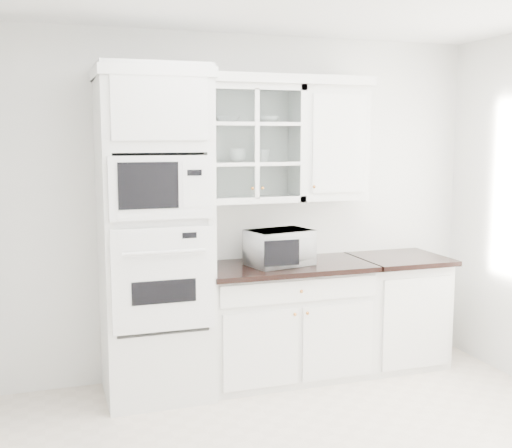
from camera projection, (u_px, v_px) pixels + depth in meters
name	position (u px, v px, depth m)	size (l,w,h in m)	color
room_shell	(304.00, 158.00, 3.85)	(4.00, 3.50, 2.70)	white
oven_column	(155.00, 235.00, 4.63)	(0.76, 0.68, 2.40)	white
base_cabinet_run	(286.00, 320.00, 5.08)	(1.32, 0.67, 0.92)	white
extra_base_cabinet	(397.00, 309.00, 5.39)	(0.72, 0.67, 0.92)	white
upper_cabinet_glass	(250.00, 144.00, 4.94)	(0.80, 0.33, 0.90)	white
upper_cabinet_solid	(330.00, 143.00, 5.15)	(0.55, 0.33, 0.90)	white
crown_molding	(238.00, 79.00, 4.82)	(2.14, 0.38, 0.07)	white
countertop_microwave	(279.00, 247.00, 4.95)	(0.47, 0.39, 0.27)	white
bowl_a	(226.00, 119.00, 4.85)	(0.20, 0.20, 0.05)	white
bowl_b	(268.00, 119.00, 4.97)	(0.17, 0.17, 0.05)	white
cup_a	(237.00, 155.00, 4.93)	(0.13, 0.13, 0.10)	white
cup_b	(263.00, 155.00, 4.99)	(0.11, 0.11, 0.10)	white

